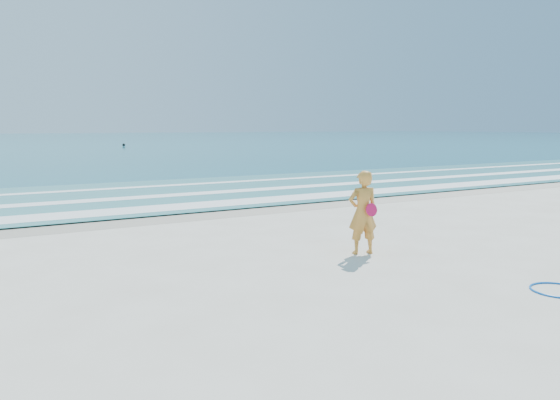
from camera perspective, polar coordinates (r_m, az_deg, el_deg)
ground at (r=8.52m, az=9.34°, el=-10.20°), size 400.00×400.00×0.00m
wet_sand at (r=16.28m, az=-11.31°, el=-1.62°), size 400.00×2.40×0.00m
shallow at (r=21.02m, az=-15.80°, el=0.45°), size 400.00×10.00×0.01m
foam_near at (r=17.50m, az=-12.71°, el=-0.85°), size 400.00×1.40×0.01m
foam_mid at (r=20.26m, az=-15.22°, el=0.22°), size 400.00×0.90×0.01m
foam_far at (r=23.44m, az=-17.35°, el=1.13°), size 400.00×0.60×0.01m
hoop at (r=9.86m, az=27.09°, el=-8.38°), size 1.04×1.04×0.03m
buoy at (r=72.94m, az=-16.01°, el=5.57°), size 0.37×0.37×0.37m
woman at (r=11.25m, az=8.64°, el=-1.30°), size 0.71×0.56×1.72m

